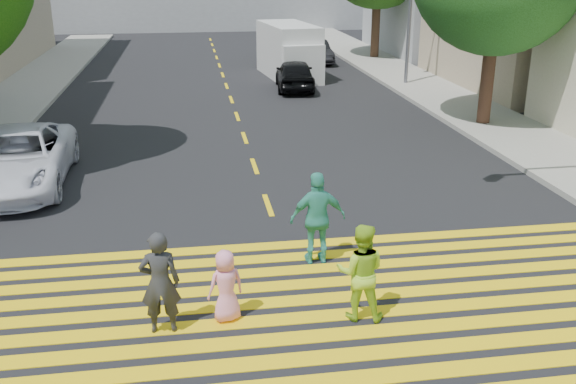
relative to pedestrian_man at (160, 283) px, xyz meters
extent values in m
plane|color=black|center=(2.24, -0.97, -0.82)|extent=(120.00, 120.00, 0.00)
cube|color=gray|center=(-6.26, 21.03, -0.74)|extent=(3.00, 40.00, 0.15)
cube|color=gray|center=(10.74, 14.03, -0.74)|extent=(3.00, 60.00, 0.15)
cube|color=yellow|center=(2.24, -1.62, -0.81)|extent=(13.40, 0.35, 0.01)
cube|color=yellow|center=(2.24, -1.07, -0.81)|extent=(13.40, 0.35, 0.01)
cube|color=yellow|center=(2.24, -0.52, -0.81)|extent=(13.40, 0.35, 0.01)
cube|color=yellow|center=(2.24, 0.03, -0.81)|extent=(13.40, 0.35, 0.01)
cube|color=yellow|center=(2.24, 0.58, -0.81)|extent=(13.40, 0.35, 0.01)
cube|color=yellow|center=(2.24, 1.13, -0.81)|extent=(13.40, 0.35, 0.01)
cube|color=yellow|center=(2.24, 1.68, -0.81)|extent=(13.40, 0.35, 0.01)
cube|color=yellow|center=(2.24, 2.23, -0.81)|extent=(13.40, 0.35, 0.01)
cube|color=yellow|center=(2.24, 2.78, -0.81)|extent=(13.40, 0.35, 0.01)
cube|color=yellow|center=(2.24, 5.03, -0.81)|extent=(0.12, 1.40, 0.01)
cube|color=yellow|center=(2.24, 8.03, -0.81)|extent=(0.12, 1.40, 0.01)
cube|color=yellow|center=(2.24, 11.03, -0.81)|extent=(0.12, 1.40, 0.01)
cube|color=yellow|center=(2.24, 14.03, -0.81)|extent=(0.12, 1.40, 0.01)
cube|color=yellow|center=(2.24, 17.03, -0.81)|extent=(0.12, 1.40, 0.01)
cube|color=yellow|center=(2.24, 20.03, -0.81)|extent=(0.12, 1.40, 0.01)
cube|color=yellow|center=(2.24, 23.03, -0.81)|extent=(0.12, 1.40, 0.01)
cube|color=yellow|center=(2.24, 26.03, -0.81)|extent=(0.12, 1.40, 0.01)
cube|color=yellow|center=(2.24, 29.03, -0.81)|extent=(0.12, 1.40, 0.01)
cube|color=yellow|center=(2.24, 32.03, -0.81)|extent=(0.12, 1.40, 0.01)
cube|color=yellow|center=(2.24, 35.03, -0.81)|extent=(0.12, 1.40, 0.01)
cube|color=yellow|center=(2.24, 38.03, -0.81)|extent=(0.12, 1.40, 0.01)
cylinder|color=#402318|center=(10.36, 11.30, 0.64)|extent=(0.54, 0.54, 2.92)
cylinder|color=#482D23|center=(11.07, 27.00, 0.87)|extent=(0.55, 0.55, 3.37)
imported|color=#2A2B2D|center=(0.00, 0.00, 0.00)|extent=(0.60, 0.39, 1.64)
imported|color=#A7DA2B|center=(3.05, -0.06, -0.03)|extent=(0.90, 0.78, 1.58)
imported|color=pink|center=(0.98, 0.19, -0.23)|extent=(0.66, 0.54, 1.18)
imported|color=teal|center=(2.78, 1.98, 0.06)|extent=(1.04, 0.46, 1.75)
imported|color=silver|center=(-3.70, 7.31, -0.11)|extent=(2.50, 5.18, 1.42)
imported|color=black|center=(5.12, 18.70, -0.16)|extent=(1.92, 4.02, 1.33)
imported|color=#A1A1A1|center=(5.84, 28.14, -0.14)|extent=(2.10, 4.73, 1.35)
imported|color=black|center=(7.49, 26.08, -0.21)|extent=(1.42, 3.73, 1.22)
cube|color=silver|center=(5.36, 22.12, 0.42)|extent=(2.55, 5.16, 2.48)
cube|color=silver|center=(5.61, 19.95, 0.08)|extent=(2.01, 1.40, 1.79)
cylinder|color=black|center=(4.78, 20.26, -0.47)|extent=(0.33, 0.72, 0.70)
cylinder|color=black|center=(6.36, 20.44, -0.47)|extent=(0.33, 0.72, 0.70)
cylinder|color=black|center=(4.37, 23.81, -0.47)|extent=(0.33, 0.72, 0.70)
cylinder|color=#272727|center=(5.95, 23.99, -0.47)|extent=(0.33, 0.72, 0.70)
camera|label=1|loc=(0.58, -8.66, 4.51)|focal=40.00mm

